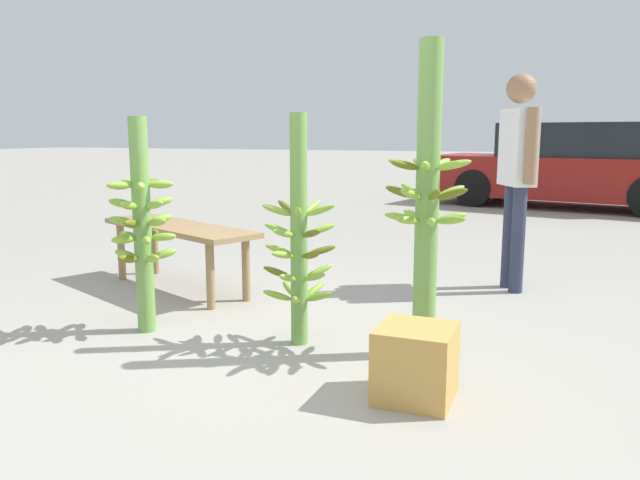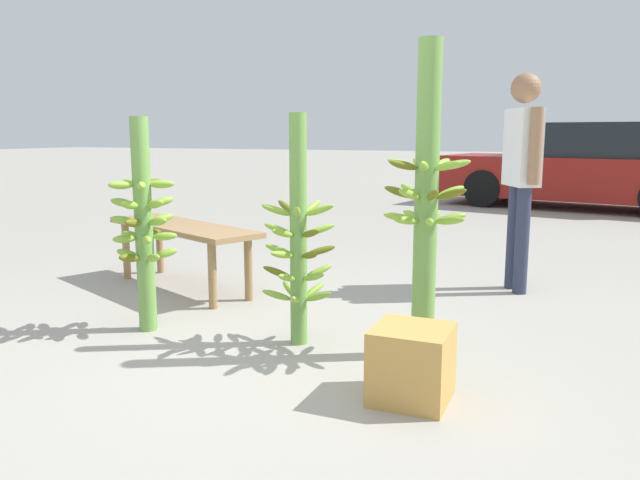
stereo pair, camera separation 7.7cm
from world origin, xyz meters
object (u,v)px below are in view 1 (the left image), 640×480
parked_car (571,167)px  banana_stalk_center (299,238)px  banana_stalk_right (427,201)px  vendor_person (518,161)px  market_bench (178,234)px  banana_stalk_left (142,224)px  produce_crate (416,363)px

parked_car → banana_stalk_center: bearing=-178.8°
banana_stalk_right → parked_car: (0.72, 7.85, -0.20)m
banana_stalk_right → vendor_person: bearing=79.2°
vendor_person → parked_car: bearing=-31.1°
market_bench → parked_car: size_ratio=0.36×
banana_stalk_right → market_bench: (-2.11, 0.74, -0.42)m
vendor_person → parked_car: vendor_person is taller
banana_stalk_right → parked_car: banana_stalk_right is taller
vendor_person → market_bench: 2.68m
banana_stalk_left → banana_stalk_center: size_ratio=0.99×
banana_stalk_left → banana_stalk_right: size_ratio=0.77×
banana_stalk_center → banana_stalk_right: bearing=6.7°
parked_car → market_bench: bearing=169.7°
banana_stalk_center → vendor_person: 2.11m
banana_stalk_center → banana_stalk_right: (0.72, 0.08, 0.24)m
banana_stalk_center → market_bench: (-1.39, 0.83, -0.18)m
banana_stalk_right → vendor_person: banana_stalk_right is taller
banana_stalk_right → produce_crate: (0.09, -0.60, -0.69)m
market_bench → produce_crate: bearing=-8.1°
banana_stalk_left → produce_crate: 1.90m
banana_stalk_center → produce_crate: size_ratio=3.85×
banana_stalk_right → parked_car: 7.89m
market_bench → banana_stalk_center: bearing=-7.5°
banana_stalk_right → produce_crate: banana_stalk_right is taller
banana_stalk_left → parked_car: (2.42, 8.08, -0.01)m
banana_stalk_center → market_bench: banana_stalk_center is taller
banana_stalk_center → produce_crate: 1.06m
vendor_person → parked_car: 6.17m
produce_crate → banana_stalk_right: bearing=99.0°
banana_stalk_center → parked_car: size_ratio=0.29×
banana_stalk_left → parked_car: bearing=73.3°
banana_stalk_left → parked_car: 8.43m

